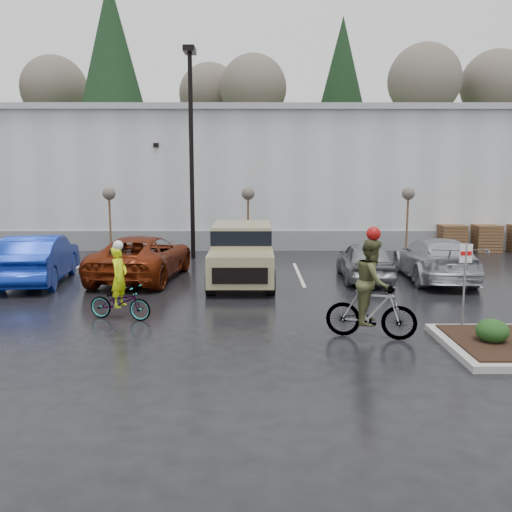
{
  "coord_description": "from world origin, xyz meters",
  "views": [
    {
      "loc": [
        -1.2,
        -12.42,
        3.8
      ],
      "look_at": [
        -1.15,
        4.08,
        1.3
      ],
      "focal_mm": 38.0,
      "sensor_mm": 36.0,
      "label": 1
    }
  ],
  "objects_px": {
    "sapling_mid": "(248,197)",
    "car_blue": "(39,259)",
    "sapling_west": "(109,197)",
    "pallet_stack_b": "(486,238)",
    "car_red": "(142,257)",
    "lamppost": "(191,131)",
    "sapling_east": "(408,197)",
    "suv_tan": "(242,254)",
    "car_far_silver": "(435,259)",
    "cyclist_hivis": "(120,295)",
    "car_grey": "(365,261)",
    "cyclist_olive": "(371,299)",
    "fire_lane_sign": "(465,276)",
    "pallet_stack_a": "(451,238)"
  },
  "relations": [
    {
      "from": "sapling_mid",
      "to": "car_blue",
      "type": "bearing_deg",
      "value": -137.98
    },
    {
      "from": "sapling_west",
      "to": "pallet_stack_b",
      "type": "distance_m",
      "value": 18.34
    },
    {
      "from": "car_blue",
      "to": "car_red",
      "type": "relative_size",
      "value": 0.91
    },
    {
      "from": "lamppost",
      "to": "sapling_east",
      "type": "bearing_deg",
      "value": 5.71
    },
    {
      "from": "suv_tan",
      "to": "car_far_silver",
      "type": "relative_size",
      "value": 0.96
    },
    {
      "from": "sapling_west",
      "to": "cyclist_hivis",
      "type": "height_order",
      "value": "sapling_west"
    },
    {
      "from": "sapling_mid",
      "to": "car_far_silver",
      "type": "xyz_separation_m",
      "value": [
        6.84,
        -6.11,
        -1.96
      ]
    },
    {
      "from": "sapling_mid",
      "to": "suv_tan",
      "type": "xyz_separation_m",
      "value": [
        -0.14,
        -6.77,
        -1.7
      ]
    },
    {
      "from": "car_red",
      "to": "suv_tan",
      "type": "relative_size",
      "value": 1.12
    },
    {
      "from": "sapling_mid",
      "to": "pallet_stack_b",
      "type": "distance_m",
      "value": 11.92
    },
    {
      "from": "car_grey",
      "to": "cyclist_olive",
      "type": "bearing_deg",
      "value": 81.67
    },
    {
      "from": "car_far_silver",
      "to": "cyclist_olive",
      "type": "bearing_deg",
      "value": 64.11
    },
    {
      "from": "lamppost",
      "to": "cyclist_hivis",
      "type": "bearing_deg",
      "value": -94.04
    },
    {
      "from": "sapling_mid",
      "to": "car_grey",
      "type": "relative_size",
      "value": 0.77
    },
    {
      "from": "cyclist_hivis",
      "to": "fire_lane_sign",
      "type": "bearing_deg",
      "value": -84.1
    },
    {
      "from": "fire_lane_sign",
      "to": "cyclist_hivis",
      "type": "bearing_deg",
      "value": 171.34
    },
    {
      "from": "sapling_east",
      "to": "fire_lane_sign",
      "type": "relative_size",
      "value": 1.45
    },
    {
      "from": "pallet_stack_b",
      "to": "car_far_silver",
      "type": "relative_size",
      "value": 0.25
    },
    {
      "from": "sapling_west",
      "to": "sapling_east",
      "type": "height_order",
      "value": "same"
    },
    {
      "from": "cyclist_olive",
      "to": "car_red",
      "type": "bearing_deg",
      "value": 59.05
    },
    {
      "from": "pallet_stack_b",
      "to": "car_grey",
      "type": "height_order",
      "value": "car_grey"
    },
    {
      "from": "suv_tan",
      "to": "sapling_west",
      "type": "bearing_deg",
      "value": 133.19
    },
    {
      "from": "pallet_stack_a",
      "to": "fire_lane_sign",
      "type": "distance_m",
      "value": 14.6
    },
    {
      "from": "pallet_stack_a",
      "to": "sapling_west",
      "type": "bearing_deg",
      "value": -176.53
    },
    {
      "from": "cyclist_hivis",
      "to": "suv_tan",
      "type": "bearing_deg",
      "value": -18.68
    },
    {
      "from": "car_blue",
      "to": "suv_tan",
      "type": "relative_size",
      "value": 1.02
    },
    {
      "from": "car_far_silver",
      "to": "fire_lane_sign",
      "type": "bearing_deg",
      "value": 79.61
    },
    {
      "from": "suv_tan",
      "to": "car_far_silver",
      "type": "xyz_separation_m",
      "value": [
        6.98,
        0.67,
        -0.26
      ]
    },
    {
      "from": "lamppost",
      "to": "car_blue",
      "type": "bearing_deg",
      "value": -130.73
    },
    {
      "from": "sapling_mid",
      "to": "car_far_silver",
      "type": "distance_m",
      "value": 9.37
    },
    {
      "from": "sapling_west",
      "to": "suv_tan",
      "type": "height_order",
      "value": "sapling_west"
    },
    {
      "from": "car_blue",
      "to": "cyclist_hivis",
      "type": "relative_size",
      "value": 2.48
    },
    {
      "from": "sapling_east",
      "to": "car_red",
      "type": "relative_size",
      "value": 0.56
    },
    {
      "from": "sapling_west",
      "to": "car_red",
      "type": "relative_size",
      "value": 0.56
    },
    {
      "from": "fire_lane_sign",
      "to": "car_far_silver",
      "type": "distance_m",
      "value": 6.9
    },
    {
      "from": "fire_lane_sign",
      "to": "car_far_silver",
      "type": "relative_size",
      "value": 0.42
    },
    {
      "from": "sapling_west",
      "to": "car_blue",
      "type": "height_order",
      "value": "sapling_west"
    },
    {
      "from": "lamppost",
      "to": "sapling_west",
      "type": "relative_size",
      "value": 2.88
    },
    {
      "from": "car_blue",
      "to": "pallet_stack_b",
      "type": "bearing_deg",
      "value": -165.32
    },
    {
      "from": "cyclist_hivis",
      "to": "lamppost",
      "type": "bearing_deg",
      "value": 10.52
    },
    {
      "from": "sapling_mid",
      "to": "sapling_east",
      "type": "xyz_separation_m",
      "value": [
        7.5,
        0.0,
        0.0
      ]
    },
    {
      "from": "sapling_mid",
      "to": "car_far_silver",
      "type": "height_order",
      "value": "sapling_mid"
    },
    {
      "from": "sapling_west",
      "to": "sapling_east",
      "type": "relative_size",
      "value": 1.0
    },
    {
      "from": "sapling_west",
      "to": "car_blue",
      "type": "xyz_separation_m",
      "value": [
        -0.81,
        -6.59,
        -1.87
      ]
    },
    {
      "from": "car_red",
      "to": "car_grey",
      "type": "distance_m",
      "value": 8.09
    },
    {
      "from": "pallet_stack_b",
      "to": "car_far_silver",
      "type": "height_order",
      "value": "car_far_silver"
    },
    {
      "from": "car_blue",
      "to": "cyclist_hivis",
      "type": "distance_m",
      "value": 6.38
    },
    {
      "from": "sapling_mid",
      "to": "fire_lane_sign",
      "type": "relative_size",
      "value": 1.45
    },
    {
      "from": "cyclist_olive",
      "to": "cyclist_hivis",
      "type": "bearing_deg",
      "value": 91.07
    },
    {
      "from": "sapling_mid",
      "to": "car_far_silver",
      "type": "bearing_deg",
      "value": -41.78
    }
  ]
}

